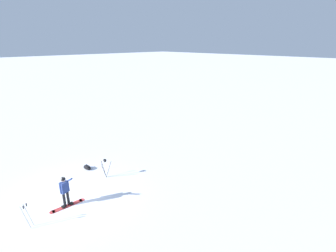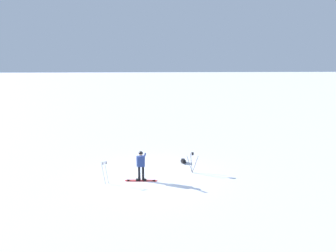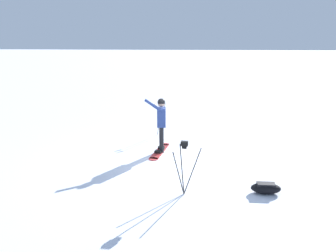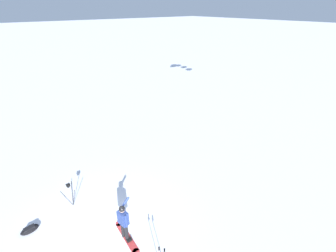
{
  "view_description": "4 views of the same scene",
  "coord_description": "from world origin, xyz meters",
  "px_view_note": "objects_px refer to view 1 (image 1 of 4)",
  "views": [
    {
      "loc": [
        -4.73,
        -12.25,
        8.2
      ],
      "look_at": [
        0.81,
        -6.66,
        5.51
      ],
      "focal_mm": 26.5,
      "sensor_mm": 36.0,
      "label": 1
    },
    {
      "loc": [
        -0.23,
        -17.53,
        6.65
      ],
      "look_at": [
        0.52,
        -4.33,
        3.87
      ],
      "focal_mm": 34.03,
      "sensor_mm": 36.0,
      "label": 2
    },
    {
      "loc": [
        9.48,
        1.16,
        3.38
      ],
      "look_at": [
        0.03,
        -0.34,
        1.04
      ],
      "focal_mm": 36.79,
      "sensor_mm": 36.0,
      "label": 3
    },
    {
      "loc": [
        -6.6,
        1.81,
        8.22
      ],
      "look_at": [
        0.46,
        -3.81,
        3.5
      ],
      "focal_mm": 24.79,
      "sensor_mm": 36.0,
      "label": 4
    }
  ],
  "objects_px": {
    "camera_tripod": "(105,165)",
    "gear_bag_large": "(87,167)",
    "ski_poles": "(26,213)",
    "snowboarder": "(65,188)",
    "snowboard": "(68,206)"
  },
  "relations": [
    {
      "from": "snowboarder",
      "to": "gear_bag_large",
      "type": "relative_size",
      "value": 2.47
    },
    {
      "from": "snowboard",
      "to": "gear_bag_large",
      "type": "bearing_deg",
      "value": 48.01
    },
    {
      "from": "ski_poles",
      "to": "camera_tripod",
      "type": "bearing_deg",
      "value": 15.89
    },
    {
      "from": "camera_tripod",
      "to": "ski_poles",
      "type": "xyz_separation_m",
      "value": [
        -4.95,
        -1.41,
        -0.09
      ]
    },
    {
      "from": "snowboard",
      "to": "gear_bag_large",
      "type": "distance_m",
      "value": 3.99
    },
    {
      "from": "snowboard",
      "to": "ski_poles",
      "type": "relative_size",
      "value": 1.49
    },
    {
      "from": "camera_tripod",
      "to": "ski_poles",
      "type": "bearing_deg",
      "value": -164.11
    },
    {
      "from": "snowboarder",
      "to": "snowboard",
      "type": "relative_size",
      "value": 0.95
    },
    {
      "from": "snowboarder",
      "to": "gear_bag_large",
      "type": "height_order",
      "value": "snowboarder"
    },
    {
      "from": "gear_bag_large",
      "to": "ski_poles",
      "type": "bearing_deg",
      "value": -144.77
    },
    {
      "from": "snowboarder",
      "to": "camera_tripod",
      "type": "bearing_deg",
      "value": 19.5
    },
    {
      "from": "camera_tripod",
      "to": "gear_bag_large",
      "type": "bearing_deg",
      "value": 100.31
    },
    {
      "from": "snowboard",
      "to": "ski_poles",
      "type": "distance_m",
      "value": 2.12
    },
    {
      "from": "snowboard",
      "to": "ski_poles",
      "type": "height_order",
      "value": "ski_poles"
    },
    {
      "from": "snowboarder",
      "to": "ski_poles",
      "type": "bearing_deg",
      "value": -169.94
    }
  ]
}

